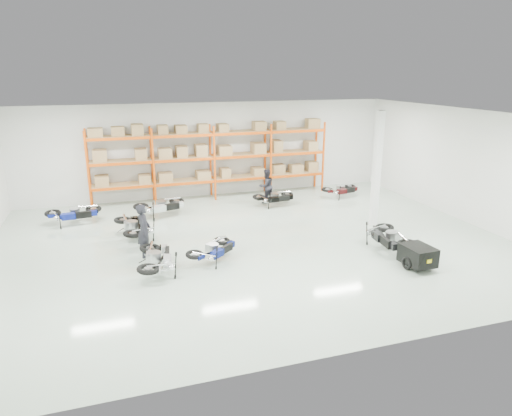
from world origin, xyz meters
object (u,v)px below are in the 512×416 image
object	(u,v)px
moto_black_far_left	(134,223)
trailer	(418,256)
moto_touring_right	(389,233)
person_left	(144,231)
moto_back_c	(275,195)
moto_blue_centre	(214,246)
moto_silver_left	(157,254)
moto_back_a	(73,210)
moto_back_d	(341,187)
person_back	(266,186)
moto_back_b	(161,203)

from	to	relation	value
moto_black_far_left	trailer	distance (m)	9.82
moto_touring_right	person_left	xyz separation A→B (m)	(-8.01, 1.97, 0.29)
moto_touring_right	moto_back_c	world-z (taller)	moto_touring_right
moto_blue_centre	moto_black_far_left	distance (m)	3.71
moto_silver_left	moto_touring_right	xyz separation A→B (m)	(7.76, -0.52, 0.01)
moto_blue_centre	trailer	size ratio (longest dim) A/B	1.00
moto_silver_left	moto_blue_centre	bearing A→B (deg)	-162.84
trailer	moto_black_far_left	bearing A→B (deg)	143.22
moto_silver_left	moto_touring_right	distance (m)	7.77
moto_blue_centre	trailer	bearing A→B (deg)	-151.83
moto_back_c	moto_touring_right	bearing A→B (deg)	-165.22
moto_back_a	moto_back_d	xyz separation A→B (m)	(12.15, 0.33, -0.06)
moto_silver_left	moto_back_a	bearing A→B (deg)	-57.72
trailer	moto_silver_left	bearing A→B (deg)	160.97
moto_black_far_left	moto_back_c	world-z (taller)	moto_black_far_left
person_back	moto_black_far_left	bearing A→B (deg)	9.79
moto_touring_right	moto_back_b	xyz separation A→B (m)	(-7.00, 6.23, -0.02)
moto_back_a	person_back	size ratio (longest dim) A/B	1.17
moto_blue_centre	moto_back_a	size ratio (longest dim) A/B	0.91
moto_blue_centre	moto_back_c	world-z (taller)	moto_blue_centre
moto_blue_centre	moto_silver_left	distance (m)	1.86
person_left	moto_back_b	bearing A→B (deg)	-2.28
moto_back_b	moto_back_d	size ratio (longest dim) A/B	1.15
moto_black_far_left	moto_touring_right	xyz separation A→B (m)	(8.23, -3.75, -0.01)
moto_back_b	moto_back_c	distance (m)	5.11
person_back	person_left	bearing A→B (deg)	22.54
moto_back_c	moto_blue_centre	bearing A→B (deg)	140.92
moto_silver_left	moto_touring_right	bearing A→B (deg)	-176.79
moto_back_a	moto_back_d	size ratio (longest dim) A/B	1.12
moto_back_a	person_back	world-z (taller)	person_back
trailer	moto_back_b	size ratio (longest dim) A/B	0.89
moto_back_b	person_left	xyz separation A→B (m)	(-1.01, -4.26, 0.31)
moto_black_far_left	person_back	bearing A→B (deg)	-162.64
moto_silver_left	person_left	world-z (taller)	person_left
moto_touring_right	trailer	bearing A→B (deg)	-82.83
moto_black_far_left	moto_back_a	size ratio (longest dim) A/B	1.08
moto_silver_left	moto_back_c	size ratio (longest dim) A/B	1.15
moto_silver_left	moto_back_b	bearing A→B (deg)	-90.55
moto_back_a	moto_back_c	world-z (taller)	moto_back_a
moto_black_far_left	moto_touring_right	size ratio (longest dim) A/B	1.01
moto_black_far_left	moto_back_c	bearing A→B (deg)	-168.06
moto_silver_left	moto_back_a	distance (m)	6.34
moto_black_far_left	moto_back_a	world-z (taller)	moto_black_far_left
person_left	moto_back_c	bearing A→B (deg)	-44.19
moto_back_a	person_back	bearing A→B (deg)	-90.31
moto_back_d	moto_touring_right	bearing A→B (deg)	155.03
moto_silver_left	person_back	bearing A→B (deg)	-124.86
moto_blue_centre	moto_back_d	size ratio (longest dim) A/B	1.02
moto_touring_right	trailer	world-z (taller)	moto_touring_right
moto_back_a	moto_back_b	xyz separation A→B (m)	(3.47, -0.03, 0.02)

